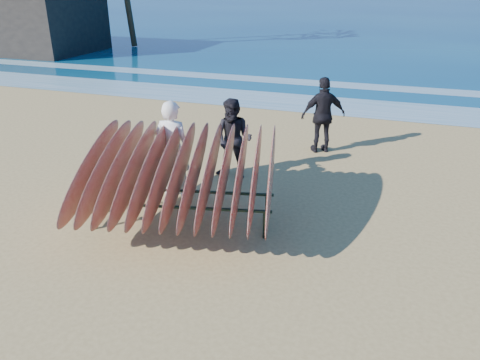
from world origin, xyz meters
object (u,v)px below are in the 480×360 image
Objects in this scene: surfboard_rack at (180,172)px; person_dark_b at (323,115)px; building at (11,13)px; person_dark_a at (234,139)px; person_white at (173,150)px.

person_dark_b is at bearing 57.30° from surfboard_rack.
surfboard_rack is 4.90m from person_dark_b.
building is at bearing 125.92° from surfboard_rack.
person_white is at bearing -119.66° from person_dark_a.
person_white is 0.20× the size of building.
person_dark_b is at bearing -124.16° from person_white.
person_dark_a is at bearing 28.83° from person_dark_b.
person_white is at bearing 30.07° from person_dark_b.
person_dark_a is (0.77, 1.32, -0.11)m from person_white.
person_dark_b is at bearing 56.88° from person_dark_a.
person_white is 1.05× the size of person_dark_b.
person_white is (-0.64, 1.01, -0.04)m from surfboard_rack.
building is (-18.95, 14.10, 1.28)m from person_dark_a.
person_white reaches higher than surfboard_rack.
surfboard_rack is 1.93× the size of person_white.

